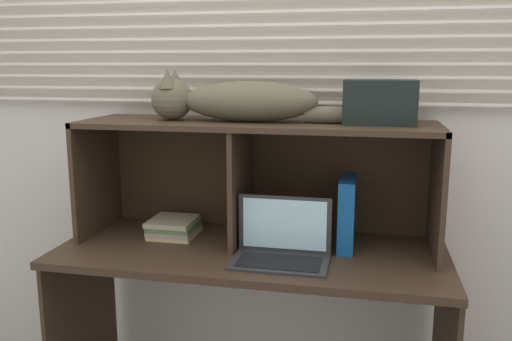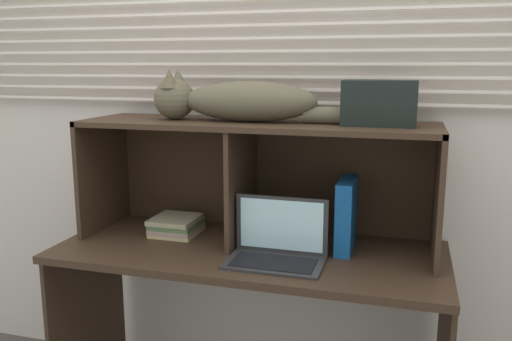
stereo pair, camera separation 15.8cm
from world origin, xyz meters
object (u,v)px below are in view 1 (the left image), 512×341
Objects in this scene: cat at (236,101)px; binder_upright at (347,213)px; storage_box at (380,102)px; book_stack at (174,227)px; laptop at (281,247)px.

cat is 0.63m from binder_upright.
storage_box reaches higher than binder_upright.
storage_box reaches higher than book_stack.
book_stack is 0.76× the size of storage_box.
storage_box is at bearing 30.68° from laptop.
cat is 0.56m from storage_box.
binder_upright is (0.23, 0.20, 0.09)m from laptop.
cat is at bearing 137.65° from laptop.
cat is at bearing 180.00° from storage_box.
binder_upright reaches higher than laptop.
laptop is 0.32m from binder_upright.
storage_box is at bearing 0.00° from binder_upright.
cat is 3.43× the size of binder_upright.
cat is 3.59× the size of storage_box.
book_stack is (-0.28, -0.00, -0.54)m from cat.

